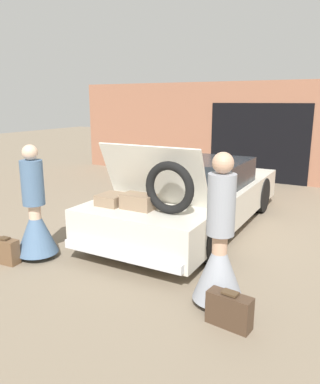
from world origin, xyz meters
The scene contains 7 objects.
ground_plane centered at (0.00, 0.00, 0.00)m, with size 40.00×40.00×0.00m, color #7F705B.
garage_wall_back centered at (0.00, 4.51, 1.39)m, with size 12.00×0.14×2.80m.
car centered at (0.00, 0.00, 0.56)m, with size 1.98×4.76×1.66m.
person_left centered at (-1.40, -2.49, 0.60)m, with size 0.60×0.60×1.68m.
person_right centered at (1.40, -2.46, 0.63)m, with size 0.58×0.58×1.75m.
suitcase_beside_left_person centered at (-1.64, -2.86, 0.18)m, with size 0.40×0.20×0.39m.
suitcase_beside_right_person centered at (1.65, -2.80, 0.18)m, with size 0.49×0.24×0.39m.
Camera 1 is at (2.69, -6.15, 2.27)m, focal length 35.00 mm.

